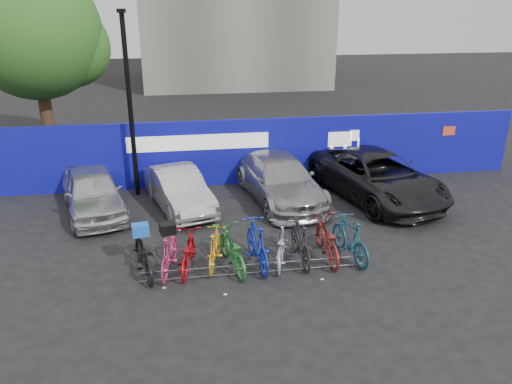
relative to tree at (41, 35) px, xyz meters
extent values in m
plane|color=black|center=(6.77, -10.06, -5.07)|extent=(100.00, 100.00, 0.00)
cube|color=#0E0B98|center=(6.77, -4.06, -3.87)|extent=(22.00, 0.15, 2.40)
cube|color=white|center=(5.77, -4.16, -3.42)|extent=(5.00, 0.02, 0.55)
cube|color=white|center=(10.97, -4.16, -3.52)|extent=(1.20, 0.02, 0.90)
cube|color=#E54B28|center=(15.27, -4.16, -3.37)|extent=(0.50, 0.02, 0.35)
cylinder|color=#382314|center=(-0.23, -0.06, -3.07)|extent=(0.50, 0.50, 4.00)
sphere|color=#28571B|center=(-0.23, -0.06, 0.13)|extent=(5.20, 5.20, 5.20)
sphere|color=#28571B|center=(0.97, 0.24, -0.47)|extent=(3.20, 3.20, 3.20)
cylinder|color=black|center=(3.57, -4.66, -2.07)|extent=(0.16, 0.16, 6.00)
cube|color=black|center=(3.57, -4.66, 0.98)|extent=(0.25, 0.50, 0.12)
cylinder|color=#595B60|center=(6.77, -10.66, -4.79)|extent=(5.60, 0.03, 0.03)
cylinder|color=#595B60|center=(6.77, -10.66, -5.02)|extent=(5.60, 0.03, 0.03)
cylinder|color=#595B60|center=(4.17, -10.66, -4.93)|extent=(0.03, 0.03, 0.28)
cylinder|color=#595B60|center=(5.47, -10.66, -4.93)|extent=(0.03, 0.03, 0.28)
cylinder|color=#595B60|center=(6.77, -10.66, -4.93)|extent=(0.03, 0.03, 0.28)
cylinder|color=#595B60|center=(8.07, -10.66, -4.93)|extent=(0.03, 0.03, 0.28)
cylinder|color=#595B60|center=(9.37, -10.66, -4.93)|extent=(0.03, 0.03, 0.28)
imported|color=#B7B6BB|center=(2.32, -6.08, -4.36)|extent=(2.72, 4.48, 1.43)
imported|color=#B9B8BD|center=(5.00, -6.08, -4.42)|extent=(2.44, 4.16, 1.30)
imported|color=#999A9D|center=(8.37, -5.86, -4.34)|extent=(2.78, 5.30, 1.47)
imported|color=black|center=(11.64, -6.23, -4.28)|extent=(3.89, 6.11, 1.57)
imported|color=black|center=(4.07, -10.18, -4.55)|extent=(1.16, 2.10, 1.05)
imported|color=#D4336E|center=(4.72, -10.20, -4.54)|extent=(0.85, 1.83, 1.06)
imported|color=#AF0811|center=(5.15, -10.15, -4.59)|extent=(0.94, 1.90, 0.95)
imported|color=yellow|center=(5.85, -10.07, -4.57)|extent=(0.84, 1.72, 1.00)
imported|color=#1F7C2A|center=(6.27, -10.26, -4.55)|extent=(1.06, 2.07, 1.04)
imported|color=#152BAC|center=(6.92, -10.21, -4.46)|extent=(0.77, 2.07, 1.21)
imported|color=#ADAFB5|center=(7.53, -10.16, -4.58)|extent=(1.11, 1.98, 0.99)
imported|color=#232426|center=(8.05, -10.18, -4.51)|extent=(0.55, 1.87, 1.12)
imported|color=maroon|center=(8.77, -10.10, -4.54)|extent=(0.73, 2.04, 1.07)
imported|color=navy|center=(9.36, -10.22, -4.49)|extent=(0.86, 1.98, 1.15)
cube|color=blue|center=(4.07, -10.18, -3.88)|extent=(0.44, 0.36, 0.28)
cube|color=black|center=(4.72, -10.20, -3.88)|extent=(0.43, 0.40, 0.26)
camera|label=1|loc=(5.15, -21.34, 1.29)|focal=35.00mm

